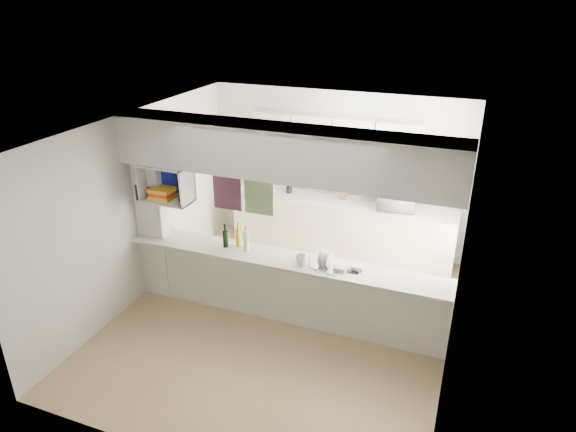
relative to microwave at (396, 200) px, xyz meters
The scene contains 16 objects.
floor 2.57m from the microwave, 116.58° to the right, with size 4.80×4.80×0.00m, color tan.
ceiling 2.79m from the microwave, 116.58° to the right, with size 4.80×4.80×0.00m, color white.
wall_back 1.11m from the microwave, 163.26° to the left, with size 4.20×4.20×0.00m, color silver.
wall_left 3.78m from the microwave, 146.43° to the right, with size 4.80×4.80×0.00m, color silver.
wall_right 2.35m from the microwave, 63.14° to the right, with size 4.80×4.80×0.00m, color silver.
servery_partition 2.48m from the microwave, 120.27° to the right, with size 4.20×0.50×2.60m.
cubby_shelf 3.44m from the microwave, 140.54° to the right, with size 0.65×0.35×0.50m.
kitchen_run 0.92m from the microwave, behind, with size 3.60×0.63×2.24m.
microwave is the anchor object (origin of this frame).
bowl 0.19m from the microwave, 34.06° to the left, with size 0.22×0.22×0.05m, color #0D1398.
dish_rack 2.15m from the microwave, 101.75° to the right, with size 0.45×0.38×0.21m.
cup 2.28m from the microwave, 109.90° to the right, with size 0.13×0.13×0.10m, color white.
wine_bottles 2.65m from the microwave, 129.71° to the right, with size 0.37×0.15×0.35m.
plastic_tubs 2.10m from the microwave, 98.49° to the right, with size 0.53×0.22×0.07m.
utensil_jar 1.78m from the microwave, behind, with size 0.11×0.11×0.15m, color black.
knife_block 0.88m from the microwave, behind, with size 0.10×0.08×0.19m, color brown.
Camera 1 is at (2.11, -5.27, 4.01)m, focal length 32.00 mm.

